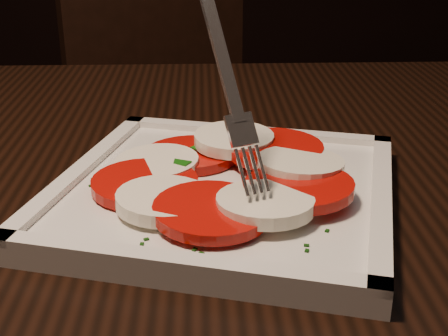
{
  "coord_description": "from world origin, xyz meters",
  "views": [
    {
      "loc": [
        0.14,
        -0.79,
        0.97
      ],
      "look_at": [
        0.19,
        -0.34,
        0.78
      ],
      "focal_mm": 50.0,
      "sensor_mm": 36.0,
      "label": 1
    }
  ],
  "objects_px": {
    "chair": "(178,121)",
    "plate": "(224,194)",
    "fork": "(215,60)",
    "table": "(161,263)"
  },
  "relations": [
    {
      "from": "chair",
      "to": "plate",
      "type": "distance_m",
      "value": 0.87
    },
    {
      "from": "chair",
      "to": "fork",
      "type": "distance_m",
      "value": 0.91
    },
    {
      "from": "table",
      "to": "plate",
      "type": "relative_size",
      "value": 4.78
    },
    {
      "from": "table",
      "to": "chair",
      "type": "relative_size",
      "value": 1.34
    },
    {
      "from": "chair",
      "to": "fork",
      "type": "bearing_deg",
      "value": -112.43
    },
    {
      "from": "chair",
      "to": "plate",
      "type": "bearing_deg",
      "value": -111.97
    },
    {
      "from": "chair",
      "to": "plate",
      "type": "xyz_separation_m",
      "value": [
        0.02,
        -0.85,
        0.22
      ]
    },
    {
      "from": "table",
      "to": "fork",
      "type": "relative_size",
      "value": 7.66
    },
    {
      "from": "table",
      "to": "plate",
      "type": "bearing_deg",
      "value": -53.03
    },
    {
      "from": "chair",
      "to": "plate",
      "type": "height_order",
      "value": "chair"
    }
  ]
}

